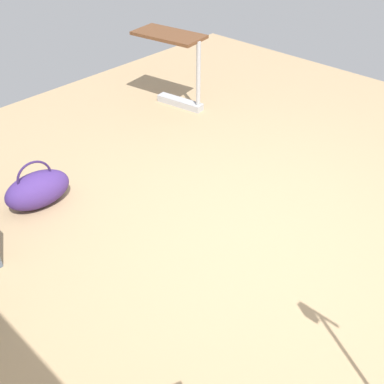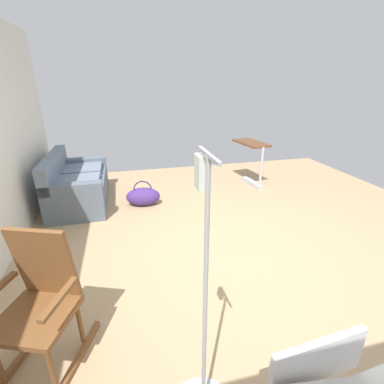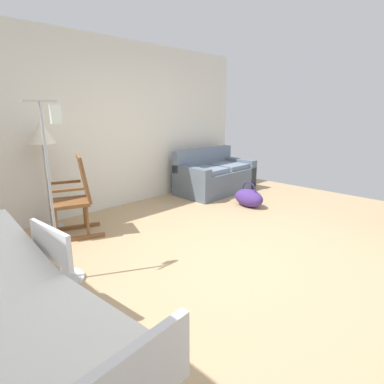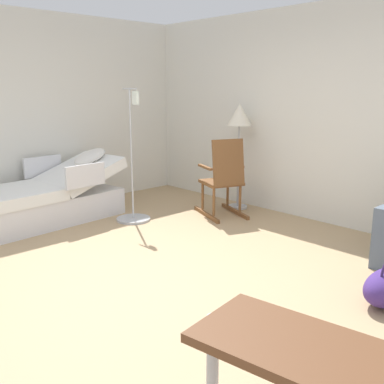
{
  "view_description": "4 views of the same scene",
  "coord_description": "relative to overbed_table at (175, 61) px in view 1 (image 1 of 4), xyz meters",
  "views": [
    {
      "loc": [
        -1.32,
        2.22,
        2.39
      ],
      "look_at": [
        0.27,
        0.5,
        0.64
      ],
      "focal_mm": 41.82,
      "sensor_mm": 36.0,
      "label": 1
    },
    {
      "loc": [
        -2.65,
        1.12,
        1.96
      ],
      "look_at": [
        0.27,
        0.4,
        0.75
      ],
      "focal_mm": 26.03,
      "sensor_mm": 36.0,
      "label": 2
    },
    {
      "loc": [
        -2.65,
        -2.02,
        1.61
      ],
      "look_at": [
        0.04,
        0.62,
        0.61
      ],
      "focal_mm": 29.31,
      "sensor_mm": 36.0,
      "label": 3
    },
    {
      "loc": [
        2.99,
        -2.5,
        1.69
      ],
      "look_at": [
        0.01,
        0.33,
        0.73
      ],
      "focal_mm": 41.72,
      "sensor_mm": 36.0,
      "label": 4
    }
  ],
  "objects": [
    {
      "name": "duffel_bag",
      "position": [
        -0.51,
        2.19,
        -0.38
      ],
      "size": [
        0.38,
        0.59,
        0.43
      ],
      "color": "#472D7A",
      "rests_on": "ground"
    },
    {
      "name": "overbed_table",
      "position": [
        0.0,
        0.0,
        0.0
      ],
      "size": [
        0.87,
        0.52,
        0.84
      ],
      "color": "#B2B5BA",
      "rests_on": "ground"
    },
    {
      "name": "ground_plane",
      "position": [
        -2.21,
        1.3,
        -0.53
      ],
      "size": [
        7.37,
        7.37,
        0.0
      ],
      "primitive_type": "plane",
      "color": "tan"
    }
  ]
}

